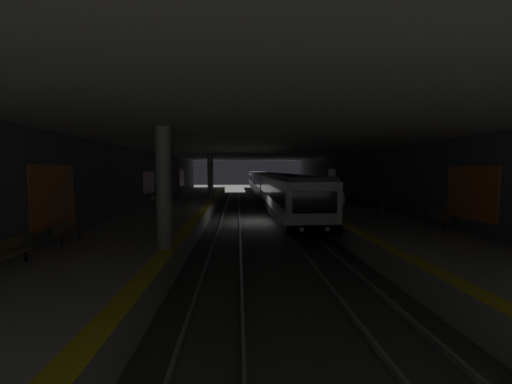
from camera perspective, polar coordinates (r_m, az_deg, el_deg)
ground_plane at (r=24.51m, az=0.51°, el=-5.39°), size 120.00×120.00×0.00m
track_left at (r=24.73m, az=5.62°, el=-5.14°), size 60.00×1.53×0.16m
track_right at (r=24.45m, az=-4.66°, el=-5.24°), size 60.00×1.53×0.16m
platform_left at (r=25.69m, az=15.28°, el=-3.91°), size 60.00×5.30×1.06m
platform_right at (r=24.88m, az=-14.76°, el=-4.16°), size 60.00×5.30×1.06m
wall_left at (r=26.55m, az=21.32°, el=1.14°), size 60.00×0.56×5.60m
wall_right at (r=25.42m, az=-21.26°, el=1.03°), size 60.00×0.56×5.60m
ceiling_slab at (r=24.24m, az=0.52°, el=8.26°), size 60.00×19.40×0.40m
pillar_near at (r=12.17m, az=-16.39°, el=0.60°), size 0.56×0.56×4.55m
pillar_far at (r=31.42m, az=-8.30°, el=2.74°), size 0.56×0.56×4.55m
metro_train at (r=42.97m, az=1.82°, el=1.39°), size 55.05×2.83×3.49m
bench_left_mid at (r=18.49m, az=30.05°, el=-4.10°), size 1.70×0.47×0.86m
bench_left_far at (r=26.53m, az=19.20°, el=-1.47°), size 1.70×0.47×0.86m
bench_right_near at (r=12.17m, az=-38.47°, el=-8.44°), size 1.70×0.47×0.86m
bench_right_mid at (r=15.04m, az=-30.90°, el=-5.89°), size 1.70×0.47×0.86m
bench_right_far at (r=27.45m, az=-17.90°, el=-1.26°), size 1.70×0.47×0.86m
person_waiting_near at (r=30.89m, az=14.90°, el=0.14°), size 0.60×0.23×1.71m
person_walking_mid at (r=21.33m, az=15.43°, el=-1.88°), size 0.60×0.22×1.53m
suitcase_rolling at (r=30.72m, az=10.78°, el=-0.94°), size 0.41×0.27×0.97m
backpack_on_floor at (r=33.97m, az=9.82°, el=-0.69°), size 0.30×0.20×0.40m
trash_bin at (r=22.33m, az=21.66°, el=-2.78°), size 0.44×0.44×0.85m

